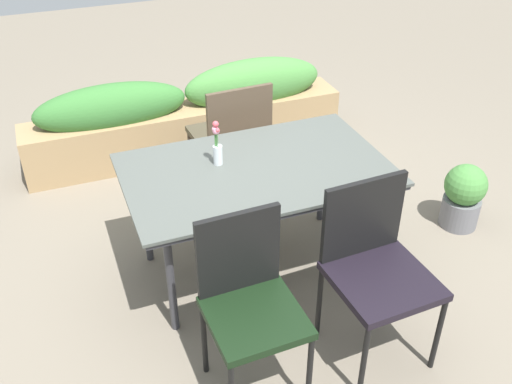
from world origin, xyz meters
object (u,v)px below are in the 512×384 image
Objects in this scene: chair_near_right at (375,261)px; chair_far_side at (232,133)px; chair_near_left at (249,297)px; potted_plant at (463,195)px; planter_box at (188,115)px; flower_vase at (217,145)px; dining_table at (256,176)px.

chair_near_right is 1.54m from chair_far_side.
potted_plant is at bearing -160.62° from chair_near_left.
chair_near_right is at bearing -82.32° from planter_box.
chair_near_right is at bearing -59.93° from flower_vase.
chair_near_left is (-0.33, -0.77, -0.12)m from dining_table.
flower_vase reaches higher than chair_far_side.
planter_box is 2.17m from potted_plant.
potted_plant is (1.12, 0.68, -0.31)m from chair_near_right.
dining_table is 1.60× the size of chair_far_side.
flower_vase is at bearing -101.12° from chair_near_left.
flower_vase is (0.15, 0.89, 0.30)m from chair_near_left.
dining_table is at bearing -69.44° from chair_near_right.
planter_box reaches higher than dining_table.
chair_near_right is 1.34m from potted_plant.
dining_table is 0.28m from flower_vase.
chair_far_side is (0.45, 1.53, -0.01)m from chair_near_left.
planter_box is at bearing 94.74° from chair_far_side.
chair_near_left is at bearing -2.20° from chair_near_right.
chair_near_left reaches higher than chair_far_side.
potted_plant is (1.63, -0.20, -0.60)m from flower_vase.
flower_vase is at bearing 147.04° from dining_table.
chair_far_side is 0.77m from flower_vase.
chair_near_right reaches higher than dining_table.
flower_vase is (-0.31, -0.64, 0.30)m from chair_far_side.
dining_table is 0.58× the size of planter_box.
flower_vase is 1.53m from planter_box.
dining_table is 1.51m from potted_plant.
flower_vase reaches higher than chair_near_right.
chair_near_right is at bearing 178.79° from chair_near_left.
chair_near_right reaches higher than chair_far_side.
chair_far_side is (-0.20, 1.52, -0.01)m from chair_near_right.
chair_near_right is 1.00× the size of chair_near_left.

